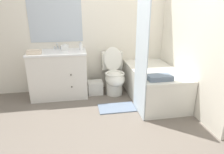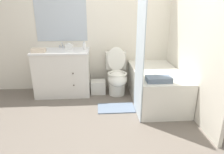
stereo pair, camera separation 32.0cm
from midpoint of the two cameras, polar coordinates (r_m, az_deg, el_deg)
ground_plane at (r=2.82m, az=2.19°, el=-14.45°), size 14.00×14.00×0.00m
wall_back at (r=3.86m, az=-0.13°, el=14.75°), size 8.00×0.06×2.50m
wall_right at (r=3.46m, az=23.42°, el=12.61°), size 0.05×2.49×2.50m
vanity_cabinet at (r=3.76m, az=-11.50°, el=1.39°), size 0.99×0.57×0.84m
sink_faucet at (r=3.84m, az=-11.60°, el=8.61°), size 0.14×0.12×0.12m
toilet at (r=3.71m, az=3.84°, el=0.42°), size 0.39×0.65×0.86m
bathtub at (r=3.56m, az=14.92°, el=-2.46°), size 0.77×1.39×0.55m
shower_curtain at (r=2.84m, az=11.27°, el=7.87°), size 0.02×0.53×2.03m
wastebasket at (r=3.80m, az=-1.57°, el=-2.89°), size 0.27×0.23×0.25m
tissue_box at (r=3.70m, az=-9.72°, el=8.51°), size 0.13×0.12×0.11m
soap_dispenser at (r=3.66m, az=-5.41°, el=8.83°), size 0.06×0.06×0.14m
hand_towel_folded at (r=3.57m, az=-17.86°, el=7.24°), size 0.22×0.16×0.07m
bath_towel_folded at (r=2.97m, az=16.22°, el=-0.64°), size 0.36×0.21×0.07m
bath_mat at (r=3.29m, az=3.98°, el=-8.89°), size 0.59×0.33×0.02m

